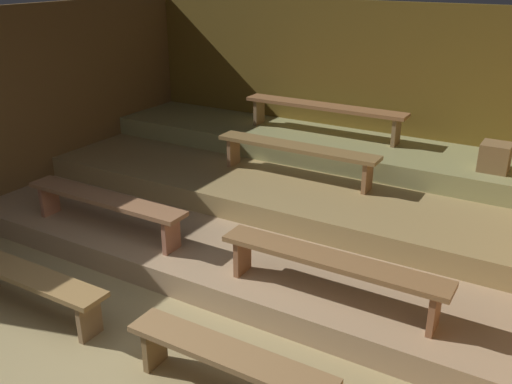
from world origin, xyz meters
TOP-DOWN VIEW (x-y plane):
  - ground at (0.00, 2.46)m, footprint 6.88×5.72m
  - wall_back at (0.00, 4.95)m, footprint 6.88×0.06m
  - wall_left at (-3.07, 2.46)m, footprint 0.06×5.72m
  - platform_lower at (0.00, 3.07)m, footprint 6.08×3.71m
  - platform_middle at (0.00, 3.68)m, footprint 6.08×2.48m
  - platform_upper at (0.00, 4.32)m, footprint 6.08×1.20m
  - bench_floor_left at (-1.01, 0.42)m, footprint 1.57×0.28m
  - bench_floor_right at (1.01, 0.42)m, footprint 1.57×0.28m
  - bench_lower_left at (-1.25, 1.58)m, footprint 1.94×0.28m
  - bench_lower_right at (1.25, 1.58)m, footprint 1.94×0.28m
  - bench_middle_center at (0.00, 3.42)m, footprint 1.99×0.28m
  - bench_upper_center at (-0.14, 4.47)m, footprint 2.20×0.28m
  - wooden_crate_upper at (2.05, 4.12)m, footprint 0.31×0.31m

SIDE VIEW (x-z plane):
  - ground at x=0.00m, z-range -0.08..0.00m
  - platform_lower at x=0.00m, z-range 0.00..0.24m
  - bench_floor_left at x=-1.01m, z-range 0.12..0.51m
  - bench_floor_right at x=1.01m, z-range 0.12..0.51m
  - platform_middle at x=0.00m, z-range 0.24..0.49m
  - bench_lower_left at x=-1.25m, z-range 0.37..0.76m
  - bench_lower_right at x=1.25m, z-range 0.37..0.76m
  - platform_upper at x=0.00m, z-range 0.49..0.73m
  - bench_middle_center at x=0.00m, z-range 0.62..1.01m
  - wooden_crate_upper at x=2.05m, z-range 0.73..1.04m
  - bench_upper_center at x=-0.14m, z-range 0.86..1.25m
  - wall_back at x=0.00m, z-range 0.00..2.40m
  - wall_left at x=-3.07m, z-range 0.00..2.40m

